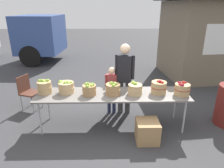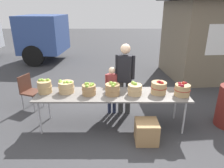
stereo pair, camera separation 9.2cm
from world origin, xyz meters
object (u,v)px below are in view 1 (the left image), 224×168
object	(u,v)px
folding_chair	(28,90)
produce_crate	(147,131)
apple_basket_green_0	(44,87)
child_customer	(112,87)
apple_basket_green_2	(89,89)
apple_basket_green_1	(66,87)
apple_basket_red_1	(182,89)
vendor_adult	(125,74)
apple_basket_green_3	(113,89)
apple_basket_green_4	(135,89)
apple_basket_red_0	(159,87)
market_table	(112,95)

from	to	relation	value
folding_chair	produce_crate	xyz separation A→B (m)	(2.71, -1.38, -0.30)
apple_basket_green_0	child_customer	bearing A→B (deg)	19.70
apple_basket_green_2	produce_crate	distance (m)	1.39
apple_basket_green_2	produce_crate	world-z (taller)	apple_basket_green_2
apple_basket_green_1	apple_basket_red_1	size ratio (longest dim) A/B	1.04
produce_crate	folding_chair	bearing A→B (deg)	153.00
apple_basket_red_1	vendor_adult	xyz separation A→B (m)	(-1.11, 0.64, 0.11)
apple_basket_green_3	apple_basket_green_4	size ratio (longest dim) A/B	1.02
folding_chair	apple_basket_red_0	bearing A→B (deg)	-84.46
apple_basket_green_0	apple_basket_green_1	bearing A→B (deg)	1.22
apple_basket_green_0	apple_basket_green_3	size ratio (longest dim) A/B	0.98
apple_basket_green_2	apple_basket_red_0	world-z (taller)	apple_basket_red_0
market_table	child_customer	size ratio (longest dim) A/B	2.69
apple_basket_green_1	apple_basket_green_4	size ratio (longest dim) A/B	1.11
market_table	vendor_adult	bearing A→B (deg)	62.74
apple_basket_green_3	apple_basket_red_0	bearing A→B (deg)	3.20
apple_basket_green_1	apple_basket_green_4	world-z (taller)	apple_basket_green_1
apple_basket_green_2	produce_crate	bearing A→B (deg)	-24.76
vendor_adult	produce_crate	size ratio (longest dim) A/B	3.96
apple_basket_green_1	apple_basket_green_2	distance (m)	0.50
apple_basket_red_1	apple_basket_red_0	bearing A→B (deg)	168.47
produce_crate	apple_basket_green_4	bearing A→B (deg)	110.18
apple_basket_green_3	vendor_adult	xyz separation A→B (m)	(0.28, 0.60, 0.11)
apple_basket_green_3	produce_crate	bearing A→B (deg)	-38.70
folding_chair	apple_basket_green_1	bearing A→B (deg)	-103.55
apple_basket_green_4	apple_basket_red_1	bearing A→B (deg)	-2.74
apple_basket_green_0	produce_crate	world-z (taller)	apple_basket_green_0
market_table	produce_crate	distance (m)	0.99
apple_basket_green_1	apple_basket_green_2	bearing A→B (deg)	-12.98
apple_basket_green_1	vendor_adult	distance (m)	1.34
market_table	produce_crate	xyz separation A→B (m)	(0.65, -0.55, -0.50)
apple_basket_green_4	apple_basket_red_1	xyz separation A→B (m)	(0.94, -0.05, 0.01)
apple_basket_green_4	produce_crate	size ratio (longest dim) A/B	0.71
market_table	apple_basket_red_0	bearing A→B (deg)	1.14
apple_basket_green_1	apple_basket_green_2	size ratio (longest dim) A/B	1.13
apple_basket_green_0	apple_basket_green_1	world-z (taller)	apple_basket_green_0
apple_basket_green_0	apple_basket_green_1	size ratio (longest dim) A/B	0.90
apple_basket_green_0	vendor_adult	size ratio (longest dim) A/B	0.18
market_table	apple_basket_green_3	distance (m)	0.16
produce_crate	apple_basket_green_1	bearing A→B (deg)	158.62
market_table	vendor_adult	size ratio (longest dim) A/B	1.85
apple_basket_green_1	apple_basket_green_4	xyz separation A→B (m)	(1.41, -0.11, -0.01)
produce_crate	apple_basket_green_3	bearing A→B (deg)	141.30
apple_basket_green_2	folding_chair	distance (m)	1.85
apple_basket_green_4	folding_chair	size ratio (longest dim) A/B	0.35
apple_basket_red_0	vendor_adult	xyz separation A→B (m)	(-0.66, 0.55, 0.10)
child_customer	folding_chair	bearing A→B (deg)	-8.65
apple_basket_green_2	apple_basket_green_3	bearing A→B (deg)	-0.04
apple_basket_green_2	apple_basket_green_3	size ratio (longest dim) A/B	0.96
apple_basket_green_0	produce_crate	size ratio (longest dim) A/B	0.71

